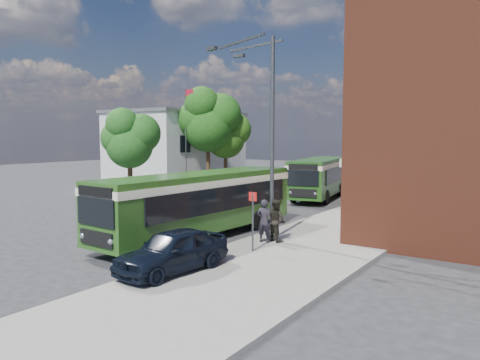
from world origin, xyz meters
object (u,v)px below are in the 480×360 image
Objects in this scene: street_lamp at (265,135)px; parked_car at (172,250)px; bus_rear at (320,175)px; bus_front at (200,198)px.

parked_car is (0.01, -6.10, -3.91)m from street_lamp.
street_lamp is 2.11× the size of parked_car.
street_lamp is 15.81m from bus_rear.
bus_front is at bearing -165.26° from street_lamp.
bus_rear is (-1.06, 15.78, -0.00)m from bus_front.
street_lamp is 7.25m from parked_car.
street_lamp reaches higher than bus_rear.
street_lamp reaches higher than parked_car.
bus_front is 15.82m from bus_rear.
parked_car is (3.05, -5.30, -0.96)m from bus_front.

